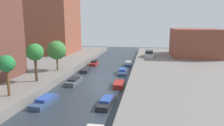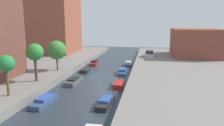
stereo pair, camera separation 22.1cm
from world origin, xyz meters
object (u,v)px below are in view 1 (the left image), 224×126
(street_tree_1, at_px, (35,53))
(moored_boat_left_4, at_px, (94,63))
(moored_boat_right_1, at_px, (106,102))
(street_tree_0, at_px, (6,64))
(moored_boat_right_3, at_px, (122,72))
(moored_boat_right_4, at_px, (128,64))
(moored_boat_right_2, at_px, (119,84))
(low_block_right, at_px, (194,42))
(street_tree_2, at_px, (57,50))
(moored_boat_left_3, at_px, (85,70))
(moored_boat_left_1, at_px, (45,101))
(moored_boat_left_2, at_px, (74,81))
(parked_car, at_px, (149,54))

(street_tree_1, relative_size, moored_boat_left_4, 1.34)
(moored_boat_left_4, xyz_separation_m, moored_boat_right_1, (6.76, -20.91, -0.04))
(street_tree_0, relative_size, street_tree_1, 0.88)
(moored_boat_right_3, distance_m, moored_boat_right_4, 7.32)
(street_tree_0, height_order, moored_boat_right_2, street_tree_0)
(low_block_right, height_order, moored_boat_left_4, low_block_right)
(street_tree_2, relative_size, moored_boat_right_2, 1.58)
(moored_boat_right_2, relative_size, moored_boat_right_3, 0.80)
(moored_boat_left_3, relative_size, moored_boat_right_2, 1.06)
(moored_boat_left_1, height_order, moored_boat_left_4, moored_boat_left_4)
(moored_boat_left_2, relative_size, moored_boat_left_3, 1.23)
(moored_boat_left_4, distance_m, moored_boat_right_1, 21.97)
(street_tree_2, xyz_separation_m, moored_boat_right_2, (10.76, -4.18, -3.97))
(moored_boat_right_2, bearing_deg, moored_boat_left_2, 176.78)
(moored_boat_right_1, bearing_deg, moored_boat_left_4, 107.91)
(parked_car, distance_m, moored_boat_right_2, 20.96)
(moored_boat_left_3, distance_m, moored_boat_right_1, 16.00)
(street_tree_0, distance_m, moored_boat_left_3, 17.07)
(moored_boat_left_1, bearing_deg, moored_boat_right_3, 65.91)
(street_tree_2, bearing_deg, street_tree_1, -90.00)
(low_block_right, bearing_deg, moored_boat_left_2, -132.07)
(moored_boat_right_1, bearing_deg, moored_boat_right_4, 89.09)
(moored_boat_right_4, bearing_deg, moored_boat_left_3, -136.35)
(street_tree_0, height_order, moored_boat_left_1, street_tree_0)
(parked_car, distance_m, moored_boat_left_3, 17.02)
(street_tree_0, relative_size, moored_boat_left_2, 1.11)
(low_block_right, bearing_deg, parked_car, -163.52)
(street_tree_0, relative_size, moored_boat_right_4, 1.35)
(low_block_right, xyz_separation_m, moored_boat_left_1, (-21.35, -31.12, -3.76))
(low_block_right, relative_size, moored_boat_right_1, 2.88)
(street_tree_2, height_order, moored_boat_right_4, street_tree_2)
(low_block_right, distance_m, street_tree_0, 40.52)
(moored_boat_left_4, bearing_deg, moored_boat_left_3, -89.86)
(moored_boat_left_1, relative_size, moored_boat_right_1, 1.02)
(low_block_right, distance_m, street_tree_1, 36.14)
(street_tree_0, xyz_separation_m, moored_boat_left_2, (4.17, 8.68, -4.08))
(low_block_right, xyz_separation_m, moored_boat_left_2, (-20.90, -23.15, -3.76))
(moored_boat_right_1, bearing_deg, moored_boat_left_3, 114.93)
(moored_boat_left_1, height_order, moored_boat_left_3, moored_boat_left_1)
(street_tree_1, bearing_deg, street_tree_0, -90.00)
(street_tree_2, xyz_separation_m, moored_boat_left_3, (3.59, 3.66, -4.01))
(low_block_right, xyz_separation_m, parked_car, (-10.18, -3.01, -2.49))
(moored_boat_right_1, bearing_deg, moored_boat_right_2, 86.32)
(parked_car, bearing_deg, moored_boat_left_4, -151.03)
(moored_boat_left_3, relative_size, moored_boat_right_1, 0.79)
(low_block_right, relative_size, street_tree_1, 2.34)
(street_tree_2, bearing_deg, low_block_right, 37.65)
(low_block_right, distance_m, moored_boat_left_4, 23.70)
(low_block_right, xyz_separation_m, street_tree_1, (-25.06, -26.02, 0.73))
(moored_boat_right_4, bearing_deg, moored_boat_left_2, -114.56)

